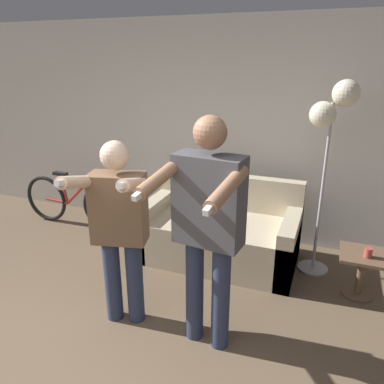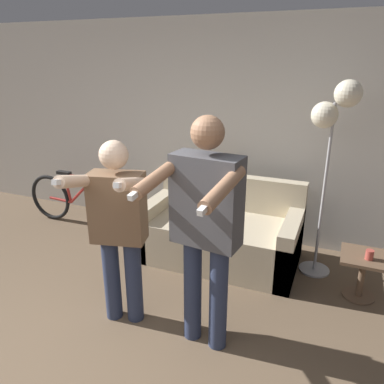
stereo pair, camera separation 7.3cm
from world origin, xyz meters
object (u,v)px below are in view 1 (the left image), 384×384
Objects in this scene: person_left at (119,223)px; cat at (211,166)px; floor_lamp at (332,120)px; cup at (368,253)px; couch at (219,233)px; side_table at (362,266)px; person_right at (208,221)px; bicycle at (74,202)px.

cat is (0.21, 1.68, 0.05)m from person_left.
cup is at bearing -39.78° from floor_lamp.
cup is at bearing 15.21° from person_left.
couch is 3.40× the size of cat.
person_left is 3.58× the size of side_table.
couch is at bearing 109.35° from person_right.
floor_lamp is 1.25× the size of bicycle.
person_left is at bearing -108.09° from couch.
floor_lamp is 3.33m from bicycle.
cat is 0.32× the size of bicycle.
side_table is at bearing -8.11° from couch.
cup reaches higher than side_table.
cat is 1.94m from bicycle.
side_table is 4.87× the size of cup.
bicycle is at bearing 154.99° from person_right.
bicycle is at bearing 173.89° from cup.
person_right is 2.86m from bicycle.
cat is at bearing 160.20° from cup.
couch is 1.08× the size of bicycle.
cup is (0.46, -0.38, -1.12)m from floor_lamp.
person_left reaches higher than bicycle.
person_right is 4.09× the size of side_table.
couch is 3.85× the size of side_table.
person_right is (0.74, 0.00, 0.14)m from person_left.
person_left is 0.75m from person_right.
cup is (1.18, 1.07, -0.57)m from person_right.
side_table is (1.89, 1.12, -0.60)m from person_left.
bicycle is at bearing -179.99° from floor_lamp.
side_table is 0.18m from cup.
person_left is 2.24m from cup.
person_left is 0.87× the size of person_right.
floor_lamp is (0.73, 1.44, 0.54)m from person_right.
person_left is 0.80× the size of floor_lamp.
cup is (0.03, -0.06, 0.17)m from side_table.
cat is 1.89m from side_table.
side_table is (1.15, 1.12, -0.74)m from person_right.
person_left reaches higher than cup.
person_right reaches higher than cup.
couch is at bearing -3.20° from bicycle.
person_right is 3.61× the size of cat.
floor_lamp is at bearing -10.69° from cat.
person_right reaches higher than bicycle.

